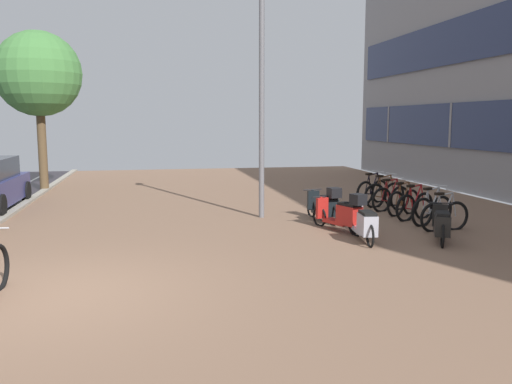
{
  "coord_description": "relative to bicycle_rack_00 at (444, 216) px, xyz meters",
  "views": [
    {
      "loc": [
        1.35,
        -7.84,
        2.53
      ],
      "look_at": [
        3.41,
        2.36,
        1.11
      ],
      "focal_mm": 36.94,
      "sensor_mm": 36.0,
      "label": 1
    }
  ],
  "objects": [
    {
      "name": "scooter_near",
      "position": [
        -2.35,
        0.27,
        0.09
      ],
      "size": [
        0.87,
        1.71,
        0.96
      ],
      "color": "black",
      "rests_on": "ground"
    },
    {
      "name": "ground",
      "position": [
        -6.56,
        -3.02,
        -0.37
      ],
      "size": [
        21.0,
        40.0,
        0.13
      ],
      "color": "black"
    },
    {
      "name": "bicycle_rack_01",
      "position": [
        0.08,
        0.7,
        0.01
      ],
      "size": [
        1.35,
        0.55,
        1.01
      ],
      "color": "black",
      "rests_on": "ground"
    },
    {
      "name": "scooter_extra",
      "position": [
        -0.7,
        -1.06,
        0.03
      ],
      "size": [
        0.93,
        1.54,
        0.77
      ],
      "color": "black",
      "rests_on": "ground"
    },
    {
      "name": "bicycle_rack_06",
      "position": [
        0.07,
        4.18,
        0.02
      ],
      "size": [
        1.32,
        0.66,
        1.02
      ],
      "color": "black",
      "rests_on": "ground"
    },
    {
      "name": "bicycle_rack_04",
      "position": [
        0.01,
        2.79,
        0.01
      ],
      "size": [
        1.35,
        0.54,
        0.99
      ],
      "color": "black",
      "rests_on": "ground"
    },
    {
      "name": "bicycle_rack_00",
      "position": [
        0.0,
        0.0,
        0.0
      ],
      "size": [
        1.32,
        0.48,
        0.98
      ],
      "color": "black",
      "rests_on": "ground"
    },
    {
      "name": "lamp_post",
      "position": [
        -3.79,
        2.5,
        3.27
      ],
      "size": [
        0.2,
        0.52,
        6.58
      ],
      "color": "slate",
      "rests_on": "ground"
    },
    {
      "name": "bicycle_rack_03",
      "position": [
        0.04,
        2.09,
        0.0
      ],
      "size": [
        1.25,
        0.65,
        0.98
      ],
      "color": "black",
      "rests_on": "ground"
    },
    {
      "name": "bicycle_rack_02",
      "position": [
        -0.0,
        1.39,
        0.01
      ],
      "size": [
        1.33,
        0.6,
        0.99
      ],
      "color": "black",
      "rests_on": "ground"
    },
    {
      "name": "scooter_mid",
      "position": [
        -2.36,
        1.52,
        0.09
      ],
      "size": [
        0.59,
        1.7,
        0.95
      ],
      "color": "black",
      "rests_on": "ground"
    },
    {
      "name": "street_tree",
      "position": [
        -10.44,
        9.36,
        3.81
      ],
      "size": [
        3.01,
        3.01,
        5.68
      ],
      "color": "brown",
      "rests_on": "ground"
    },
    {
      "name": "bicycle_rack_05",
      "position": [
        0.14,
        3.48,
        0.02
      ],
      "size": [
        1.43,
        0.48,
        1.03
      ],
      "color": "black",
      "rests_on": "ground"
    },
    {
      "name": "scooter_far",
      "position": [
        -2.26,
        -0.68,
        0.03
      ],
      "size": [
        0.58,
        1.79,
        0.75
      ],
      "color": "black",
      "rests_on": "ground"
    }
  ]
}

